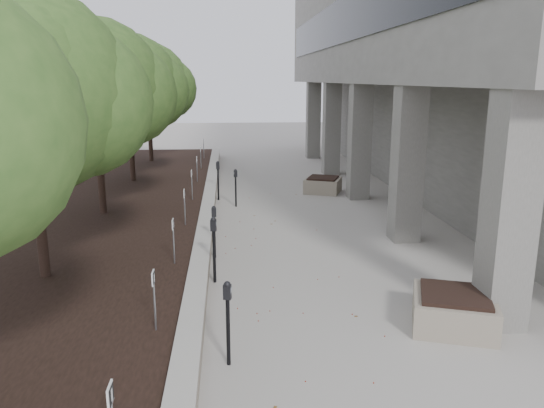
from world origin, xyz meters
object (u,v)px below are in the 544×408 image
crabapple_tree_3 (96,117)px  planter_front (454,310)px  crabapple_tree_4 (129,108)px  parking_meter_4 (236,188)px  crabapple_tree_5 (148,102)px  parking_meter_5 (218,181)px  parking_meter_2 (214,250)px  crabapple_tree_2 (31,136)px  parking_meter_3 (214,232)px  planter_back (323,185)px  parking_meter_1 (228,324)px

crabapple_tree_3 → planter_front: crabapple_tree_3 is taller
crabapple_tree_4 → parking_meter_4: 5.43m
crabapple_tree_5 → parking_meter_5: bearing=-64.7°
parking_meter_2 → parking_meter_5: size_ratio=1.02×
crabapple_tree_2 → crabapple_tree_4: bearing=90.0°
parking_meter_3 → planter_back: bearing=55.1°
crabapple_tree_5 → planter_front: bearing=-66.5°
crabapple_tree_4 → planter_back: bearing=-7.2°
crabapple_tree_5 → parking_meter_4: size_ratio=4.28×
crabapple_tree_4 → parking_meter_3: (3.25, -8.06, -2.48)m
parking_meter_1 → planter_front: size_ratio=0.99×
crabapple_tree_3 → parking_meter_3: bearing=-43.3°
crabapple_tree_4 → parking_meter_4: (3.84, -2.92, -2.48)m
crabapple_tree_5 → parking_meter_4: crabapple_tree_5 is taller
parking_meter_2 → planter_front: bearing=-19.7°
parking_meter_3 → crabapple_tree_4: bearing=105.7°
parking_meter_1 → crabapple_tree_3: bearing=128.4°
crabapple_tree_3 → crabapple_tree_2: bearing=-90.0°
parking_meter_2 → crabapple_tree_2: bearing=-162.9°
planter_front → planter_back: 11.10m
crabapple_tree_3 → parking_meter_2: bearing=-54.6°
crabapple_tree_5 → parking_meter_4: bearing=-64.1°
crabapple_tree_2 → parking_meter_2: size_ratio=3.85×
crabapple_tree_5 → parking_meter_4: (3.84, -7.92, -2.48)m
crabapple_tree_2 → parking_meter_5: (3.25, 8.12, -2.43)m
parking_meter_2 → parking_meter_3: parking_meter_2 is taller
crabapple_tree_4 → planter_front: 14.38m
crabapple_tree_2 → planter_back: crabapple_tree_2 is taller
crabapple_tree_5 → parking_meter_4: 9.15m
crabapple_tree_5 → parking_meter_3: 13.68m
planter_front → planter_back: (-0.26, 11.10, -0.02)m
parking_meter_4 → crabapple_tree_2: bearing=-137.5°
crabapple_tree_3 → planter_back: crabapple_tree_3 is taller
crabapple_tree_2 → crabapple_tree_3: 5.00m
parking_meter_2 → planter_front: 4.78m
crabapple_tree_4 → parking_meter_4: bearing=-37.2°
parking_meter_2 → parking_meter_3: (-0.03, 1.56, -0.07)m
crabapple_tree_3 → parking_meter_4: bearing=28.4°
crabapple_tree_5 → planter_back: size_ratio=4.37×
crabapple_tree_2 → parking_meter_1: 5.21m
parking_meter_4 → crabapple_tree_3: bearing=-170.6°
parking_meter_3 → crabapple_tree_3: bearing=130.5°
parking_meter_1 → parking_meter_2: 3.31m
parking_meter_4 → planter_front: (3.56, -9.08, -0.32)m
crabapple_tree_3 → planter_back: bearing=29.8°
parking_meter_3 → planter_back: parking_meter_3 is taller
crabapple_tree_2 → crabapple_tree_5: size_ratio=1.00×
parking_meter_3 → parking_meter_4: parking_meter_3 is taller
crabapple_tree_3 → planter_front: size_ratio=4.07×
crabapple_tree_5 → planter_front: (7.40, -17.00, -2.81)m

